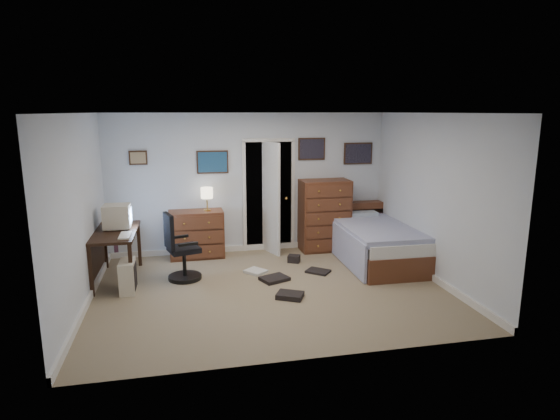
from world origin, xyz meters
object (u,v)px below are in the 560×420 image
at_px(bed, 375,242).
at_px(tall_dresser, 324,215).
at_px(low_dresser, 197,234).
at_px(office_chair, 180,254).
at_px(computer_desk, 110,243).

bearing_deg(bed, tall_dresser, 127.77).
bearing_deg(tall_dresser, low_dresser, 178.86).
distance_m(office_chair, low_dresser, 1.14).
distance_m(computer_desk, low_dresser, 1.60).
bearing_deg(office_chair, computer_desk, 152.48).
bearing_deg(bed, low_dresser, 164.43).
distance_m(computer_desk, bed, 4.28).
height_order(office_chair, low_dresser, office_chair).
bearing_deg(tall_dresser, computer_desk, -166.92).
bearing_deg(low_dresser, office_chair, -105.54).
bearing_deg(tall_dresser, bed, -53.67).
relative_size(low_dresser, tall_dresser, 0.71).
relative_size(low_dresser, bed, 0.43).
height_order(computer_desk, office_chair, office_chair).
relative_size(tall_dresser, bed, 0.60).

